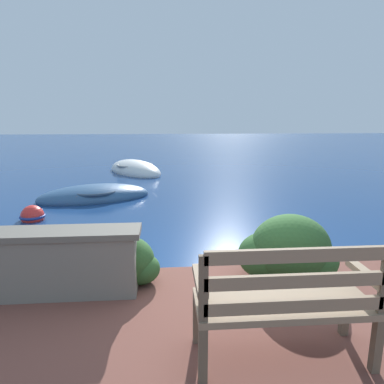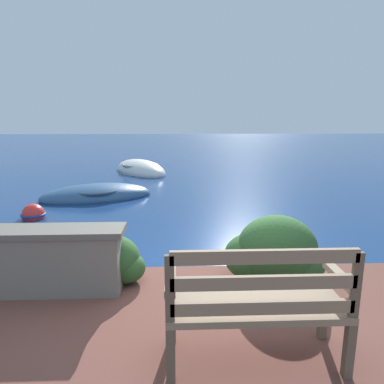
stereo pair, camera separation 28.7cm
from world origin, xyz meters
name	(u,v)px [view 1 (the left image)]	position (x,y,z in m)	size (l,w,h in m)	color
ground_plane	(214,283)	(0.00, 0.00, 0.00)	(80.00, 80.00, 0.00)	navy
park_bench	(286,300)	(0.26, -1.65, 0.70)	(1.27, 0.48, 0.93)	brown
stone_wall	(34,263)	(-1.86, -0.53, 0.56)	(2.09, 0.39, 0.67)	slate
hedge_clump_left	(125,263)	(-1.00, -0.33, 0.44)	(0.75, 0.54, 0.51)	#2D5628
hedge_clump_centre	(288,252)	(0.75, -0.39, 0.53)	(1.07, 0.77, 0.72)	#2D5628
rowboat_nearest	(95,196)	(-2.31, 4.62, 0.05)	(2.96, 2.05, 0.61)	#2D517A
rowboat_mid	(135,171)	(-1.66, 8.69, 0.07)	(2.65, 3.19, 0.81)	silver
mooring_buoy	(33,216)	(-3.15, 2.86, 0.08)	(0.48, 0.48, 0.44)	red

